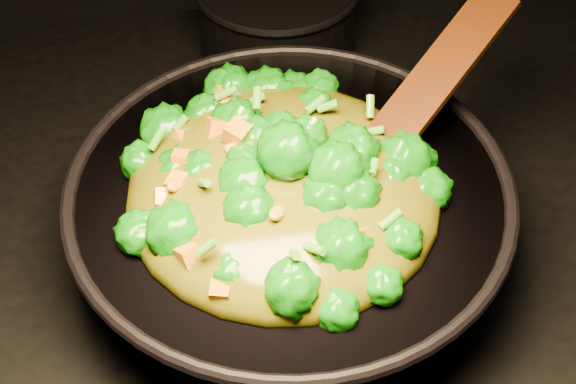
{
  "coord_description": "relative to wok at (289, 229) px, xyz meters",
  "views": [
    {
      "loc": [
        -0.13,
        -0.68,
        1.71
      ],
      "look_at": [
        -0.02,
        -0.06,
        1.01
      ],
      "focal_mm": 55.0,
      "sensor_mm": 36.0,
      "label": 1
    }
  ],
  "objects": [
    {
      "name": "stir_fry",
      "position": [
        -0.01,
        -0.01,
        0.12
      ],
      "size": [
        0.36,
        0.36,
        0.11
      ],
      "primitive_type": null,
      "rotation": [
        0.0,
        0.0,
        -0.11
      ],
      "color": "#116E07",
      "rests_on": "wok"
    },
    {
      "name": "spatula",
      "position": [
        0.14,
        0.04,
        0.12
      ],
      "size": [
        0.27,
        0.24,
        0.13
      ],
      "primitive_type": "cube",
      "rotation": [
        0.0,
        -0.38,
        0.68
      ],
      "color": "#371B08",
      "rests_on": "wok"
    },
    {
      "name": "wok",
      "position": [
        0.0,
        0.0,
        0.0
      ],
      "size": [
        0.48,
        0.48,
        0.13
      ],
      "primitive_type": null,
      "rotation": [
        0.0,
        0.0,
        0.05
      ],
      "color": "black",
      "rests_on": "stovetop"
    },
    {
      "name": "back_pot",
      "position": [
        0.05,
        0.39,
        -0.0
      ],
      "size": [
        0.24,
        0.24,
        0.13
      ],
      "primitive_type": "cylinder",
      "rotation": [
        0.0,
        0.0,
        -0.1
      ],
      "color": "black",
      "rests_on": "stovetop"
    }
  ]
}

